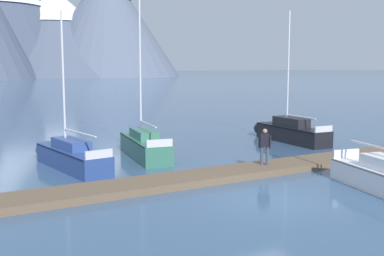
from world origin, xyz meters
TOP-DOWN VIEW (x-y plane):
  - ground_plane at (0.00, 0.00)m, footprint 700.00×700.00m
  - mountain_rear_spur at (39.63, 201.66)m, footprint 83.72×83.72m
  - mountain_north_horn at (58.01, 188.81)m, footprint 62.12×62.12m
  - dock at (0.00, 4.00)m, footprint 25.18×3.01m
  - sailboat_second_berth at (-4.93, 9.45)m, footprint 2.30×7.07m
  - sailboat_mid_dock_port at (-0.65, 10.40)m, footprint 2.30×6.81m
  - sailboat_far_berth at (9.62, 10.72)m, footprint 1.64×6.93m
  - person_on_dock at (2.86, 4.21)m, footprint 0.43×0.45m

SIDE VIEW (x-z plane):
  - ground_plane at x=0.00m, z-range 0.00..0.00m
  - dock at x=0.00m, z-range 0.00..0.30m
  - sailboat_second_berth at x=-4.93m, z-range -3.14..4.32m
  - sailboat_mid_dock_port at x=-0.65m, z-range -3.79..5.06m
  - sailboat_far_berth at x=9.62m, z-range -3.51..4.80m
  - person_on_dock at x=2.86m, z-range 0.42..2.11m
  - mountain_rear_spur at x=39.63m, z-range 0.63..37.26m
  - mountain_north_horn at x=58.01m, z-range 0.57..48.10m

